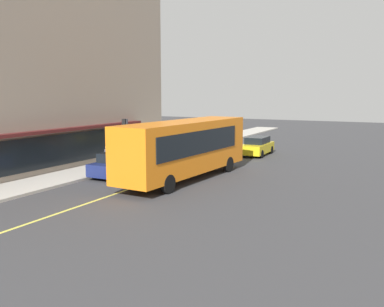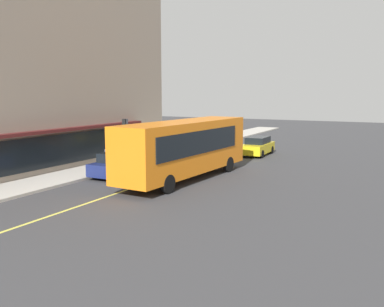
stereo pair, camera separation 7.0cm
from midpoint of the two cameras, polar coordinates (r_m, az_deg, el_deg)
ground at (r=24.28m, az=-6.44°, el=-4.09°), size 120.00×120.00×0.00m
sidewalk at (r=27.48m, az=-15.58°, el=-2.73°), size 80.00×3.10×0.15m
lane_centre_stripe at (r=24.28m, az=-6.44°, el=-4.08°), size 36.00×0.16×0.01m
bus at (r=25.04m, az=-0.95°, el=0.95°), size 11.26×3.18×3.50m
traffic_light at (r=29.81m, az=-9.08°, el=3.08°), size 0.30×0.52×3.20m
car_navy at (r=26.63m, az=-9.82°, el=-1.44°), size 4.30×1.87×1.52m
car_yellow at (r=35.49m, az=8.73°, el=0.99°), size 4.34×1.94×1.52m
pedestrian_mid_block at (r=28.15m, az=-11.50°, el=-0.27°), size 0.34×0.34×1.56m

